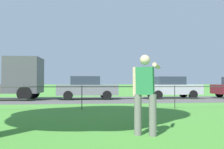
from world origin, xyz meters
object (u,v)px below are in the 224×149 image
at_px(car_silver_left, 171,87).
at_px(flatbed_truck_center, 1,81).
at_px(car_grey_far_left, 87,88).
at_px(person_thrower, 145,92).

bearing_deg(car_silver_left, flatbed_truck_center, -178.36).
distance_m(car_grey_far_left, car_silver_left, 5.95).
distance_m(person_thrower, car_silver_left, 12.91).
relative_size(person_thrower, flatbed_truck_center, 0.23).
height_order(person_thrower, car_silver_left, person_thrower).
relative_size(person_thrower, car_silver_left, 0.43).
relative_size(flatbed_truck_center, car_silver_left, 1.83).
xyz_separation_m(person_thrower, flatbed_truck_center, (-6.69, 11.66, 0.29)).
xyz_separation_m(flatbed_truck_center, car_grey_far_left, (5.53, 0.03, -0.44)).
bearing_deg(car_grey_far_left, car_silver_left, 2.85).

